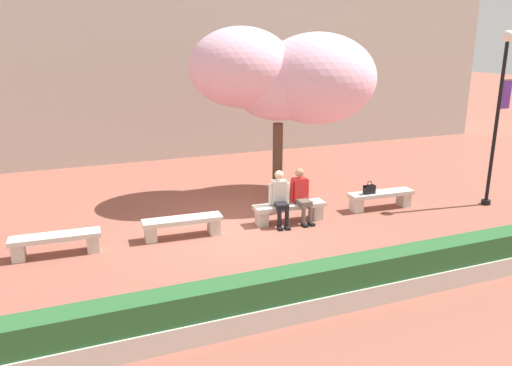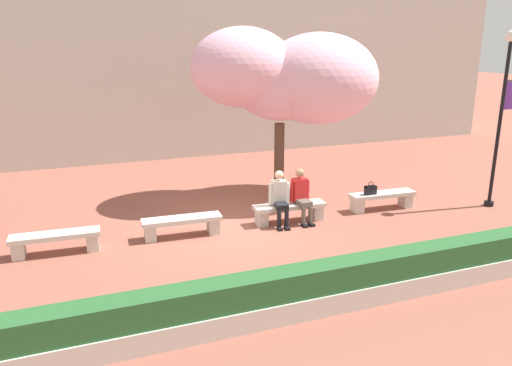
% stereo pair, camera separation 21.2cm
% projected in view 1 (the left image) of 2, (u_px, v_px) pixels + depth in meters
% --- Properties ---
extents(ground_plane, '(100.00, 100.00, 0.00)m').
position_uv_depth(ground_plane, '(238.00, 229.00, 11.56)').
color(ground_plane, '#8E5142').
extents(building_facade, '(28.00, 4.00, 7.35)m').
position_uv_depth(building_facade, '(152.00, 55.00, 19.06)').
color(building_facade, '#B7B2A8').
rests_on(building_facade, ground).
extents(stone_bench_west_end, '(1.77, 0.51, 0.45)m').
position_uv_depth(stone_bench_west_end, '(56.00, 241.00, 10.07)').
color(stone_bench_west_end, beige).
rests_on(stone_bench_west_end, ground).
extents(stone_bench_near_west, '(1.77, 0.51, 0.45)m').
position_uv_depth(stone_bench_near_west, '(183.00, 224.00, 11.01)').
color(stone_bench_near_west, beige).
rests_on(stone_bench_near_west, ground).
extents(stone_bench_center, '(1.77, 0.51, 0.45)m').
position_uv_depth(stone_bench_center, '(289.00, 210.00, 11.95)').
color(stone_bench_center, beige).
rests_on(stone_bench_center, ground).
extents(stone_bench_near_east, '(1.77, 0.51, 0.45)m').
position_uv_depth(stone_bench_near_east, '(381.00, 197.00, 12.89)').
color(stone_bench_near_east, beige).
rests_on(stone_bench_near_east, ground).
extents(person_seated_left, '(0.50, 0.72, 1.29)m').
position_uv_depth(person_seated_left, '(280.00, 196.00, 11.69)').
color(person_seated_left, black).
rests_on(person_seated_left, ground).
extents(person_seated_right, '(0.51, 0.69, 1.29)m').
position_uv_depth(person_seated_right, '(301.00, 193.00, 11.89)').
color(person_seated_right, black).
rests_on(person_seated_right, ground).
extents(handbag, '(0.30, 0.15, 0.34)m').
position_uv_depth(handbag, '(369.00, 189.00, 12.66)').
color(handbag, black).
rests_on(handbag, stone_bench_near_east).
extents(cherry_tree_main, '(4.96, 3.20, 4.56)m').
position_uv_depth(cherry_tree_main, '(286.00, 77.00, 13.17)').
color(cherry_tree_main, '#513828').
rests_on(cherry_tree_main, ground).
extents(lamp_post_with_banner, '(0.54, 0.28, 4.45)m').
position_uv_depth(lamp_post_with_banner, '(499.00, 104.00, 12.57)').
color(lamp_post_with_banner, black).
rests_on(lamp_post_with_banner, ground).
extents(planter_hedge_foreground, '(11.65, 0.50, 0.80)m').
position_uv_depth(planter_hedge_foreground, '(321.00, 289.00, 7.99)').
color(planter_hedge_foreground, beige).
rests_on(planter_hedge_foreground, ground).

